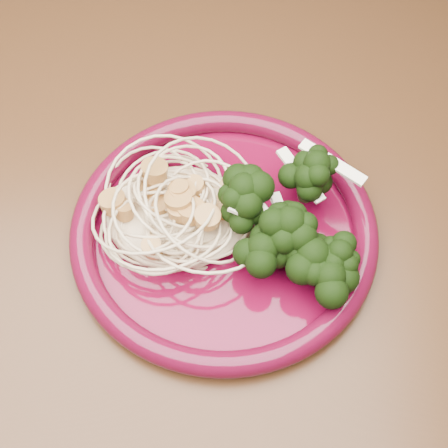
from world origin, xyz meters
name	(u,v)px	position (x,y,z in m)	size (l,w,h in m)	color
dining_table	(209,280)	(0.00, 0.00, 0.65)	(1.20, 0.80, 0.75)	#472814
dinner_plate	(224,229)	(0.02, 0.00, 0.76)	(0.36, 0.36, 0.02)	#54051E
spaghetti_pile	(177,210)	(-0.03, 0.01, 0.77)	(0.14, 0.12, 0.03)	beige
scallop_cluster	(174,187)	(-0.03, 0.01, 0.81)	(0.13, 0.13, 0.04)	#C28D48
broccoli_pile	(285,232)	(0.07, -0.02, 0.78)	(0.10, 0.16, 0.06)	black
onion_garnish	(288,211)	(0.07, -0.02, 0.82)	(0.07, 0.10, 0.06)	white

